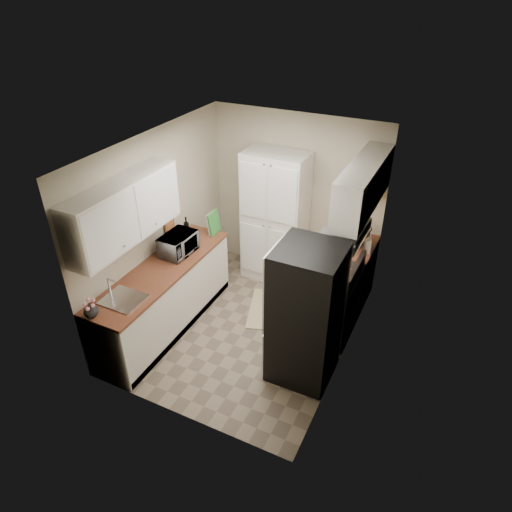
{
  "coord_description": "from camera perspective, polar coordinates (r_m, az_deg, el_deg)",
  "views": [
    {
      "loc": [
        2.16,
        -4.2,
        4.08
      ],
      "look_at": [
        0.05,
        0.15,
        1.06
      ],
      "focal_mm": 32.0,
      "sensor_mm": 36.0,
      "label": 1
    }
  ],
  "objects": [
    {
      "name": "kitchen_mat",
      "position": [
        6.53,
        1.73,
        -6.65
      ],
      "size": [
        0.81,
        1.03,
        0.01
      ],
      "primitive_type": "cube",
      "rotation": [
        0.0,
        0.0,
        0.31
      ],
      "color": "#CCB986",
      "rests_on": "ground"
    },
    {
      "name": "refrigerator",
      "position": [
        5.13,
        6.25,
        -7.3
      ],
      "size": [
        0.7,
        0.72,
        1.7
      ],
      "primitive_type": "cube",
      "color": "#B7B7BC",
      "rests_on": "ground"
    },
    {
      "name": "wine_bottle",
      "position": [
        6.4,
        -8.67,
        3.46
      ],
      "size": [
        0.07,
        0.07,
        0.29
      ],
      "primitive_type": "cylinder",
      "color": "black",
      "rests_on": "countertop_left"
    },
    {
      "name": "ground",
      "position": [
        6.24,
        -1.05,
        -8.84
      ],
      "size": [
        3.2,
        3.2,
        0.0
      ],
      "primitive_type": "plane",
      "color": "#7A6B56",
      "rests_on": "ground"
    },
    {
      "name": "pantry_cabinet",
      "position": [
        6.74,
        2.4,
        4.78
      ],
      "size": [
        0.9,
        0.55,
        2.0
      ],
      "primitive_type": "cube",
      "color": "silver",
      "rests_on": "ground"
    },
    {
      "name": "electric_range",
      "position": [
        5.95,
        9.08,
        -5.72
      ],
      "size": [
        0.71,
        0.78,
        1.13
      ],
      "color": "#B7B7BC",
      "rests_on": "ground"
    },
    {
      "name": "room_shell",
      "position": [
        5.32,
        -1.44,
        4.52
      ],
      "size": [
        2.64,
        3.24,
        2.52
      ],
      "color": "beige",
      "rests_on": "ground"
    },
    {
      "name": "toaster_oven",
      "position": [
        6.23,
        12.64,
        1.89
      ],
      "size": [
        0.41,
        0.46,
        0.23
      ],
      "primitive_type": "cube",
      "rotation": [
        0.0,
        0.0,
        0.29
      ],
      "color": "#BBBCC0",
      "rests_on": "countertop_right"
    },
    {
      "name": "base_cabinet_left",
      "position": [
        6.12,
        -11.28,
        -5.27
      ],
      "size": [
        0.6,
        2.3,
        0.88
      ],
      "primitive_type": "cube",
      "color": "silver",
      "rests_on": "ground"
    },
    {
      "name": "countertop_right",
      "position": [
        6.37,
        11.76,
        1.28
      ],
      "size": [
        0.63,
        0.83,
        0.04
      ],
      "primitive_type": "cube",
      "color": "brown",
      "rests_on": "base_cabinet_right"
    },
    {
      "name": "fruit_basket",
      "position": [
        6.17,
        12.97,
        3.35
      ],
      "size": [
        0.31,
        0.31,
        0.12
      ],
      "primitive_type": null,
      "rotation": [
        0.0,
        0.0,
        0.11
      ],
      "color": "orange",
      "rests_on": "toaster_oven"
    },
    {
      "name": "flower_vase",
      "position": [
        5.23,
        -19.97,
        -6.33
      ],
      "size": [
        0.19,
        0.19,
        0.17
      ],
      "primitive_type": "imported",
      "rotation": [
        0.0,
        0.0,
        -0.22
      ],
      "color": "white",
      "rests_on": "countertop_left"
    },
    {
      "name": "microwave",
      "position": [
        6.04,
        -9.69,
        1.48
      ],
      "size": [
        0.35,
        0.51,
        0.28
      ],
      "primitive_type": "imported",
      "rotation": [
        0.0,
        0.0,
        1.55
      ],
      "color": "#BBBBC0",
      "rests_on": "countertop_left"
    },
    {
      "name": "base_cabinet_right",
      "position": [
        6.61,
        11.33,
        -2.15
      ],
      "size": [
        0.6,
        0.8,
        0.88
      ],
      "primitive_type": "cube",
      "color": "silver",
      "rests_on": "ground"
    },
    {
      "name": "countertop_left",
      "position": [
        5.85,
        -11.75,
        -1.68
      ],
      "size": [
        0.63,
        2.33,
        0.04
      ],
      "primitive_type": "cube",
      "color": "brown",
      "rests_on": "base_cabinet_left"
    },
    {
      "name": "cutting_board",
      "position": [
        6.45,
        -5.26,
        4.17
      ],
      "size": [
        0.03,
        0.26,
        0.32
      ],
      "primitive_type": "cube",
      "rotation": [
        0.0,
        0.0,
        0.02
      ],
      "color": "#2E8832",
      "rests_on": "countertop_left"
    }
  ]
}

